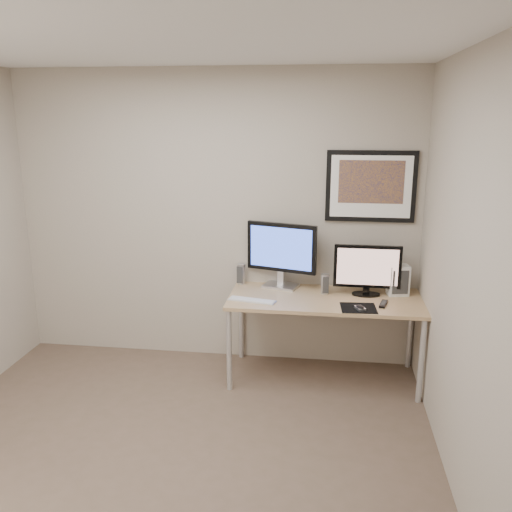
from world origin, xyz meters
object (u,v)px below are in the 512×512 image
object	(u,v)px
framed_art	(371,186)
speaker_left	(241,274)
speaker_right	(325,284)
desk	(325,305)
monitor_tv	(367,269)
monitor_large	(281,252)
keyboard	(252,300)
fan_unit	(398,280)

from	to	relation	value
framed_art	speaker_left	bearing A→B (deg)	-177.57
framed_art	speaker_right	distance (m)	0.91
desk	monitor_tv	distance (m)	0.46
speaker_right	monitor_large	bearing A→B (deg)	148.26
desk	monitor_tv	world-z (taller)	monitor_tv
framed_art	desk	bearing A→B (deg)	-136.54
desk	speaker_right	bearing A→B (deg)	93.30
keyboard	monitor_tv	bearing A→B (deg)	27.95
speaker_right	fan_unit	xyz separation A→B (m)	(0.61, 0.05, 0.04)
desk	speaker_left	size ratio (longest dim) A/B	8.69
speaker_right	desk	bearing A→B (deg)	-99.49
desk	keyboard	bearing A→B (deg)	-164.50
desk	monitor_tv	bearing A→B (deg)	17.09
monitor_tv	speaker_right	xyz separation A→B (m)	(-0.35, 0.00, -0.15)
desk	monitor_tv	size ratio (longest dim) A/B	2.89
monitor_tv	speaker_right	world-z (taller)	monitor_tv
desk	speaker_right	size ratio (longest dim) A/B	9.25
speaker_left	fan_unit	size ratio (longest dim) A/B	0.71
desk	monitor_large	xyz separation A→B (m)	(-0.39, 0.24, 0.38)
framed_art	speaker_left	xyz separation A→B (m)	(-1.10, -0.05, -0.80)
desk	keyboard	size ratio (longest dim) A/B	4.05
monitor_tv	monitor_large	bearing A→B (deg)	170.20
monitor_tv	speaker_left	size ratio (longest dim) A/B	3.01
monitor_large	fan_unit	distance (m)	1.01
speaker_right	keyboard	distance (m)	0.65
speaker_left	fan_unit	xyz separation A→B (m)	(1.36, -0.12, 0.04)
keyboard	monitor_large	bearing A→B (deg)	75.04
speaker_left	speaker_right	distance (m)	0.77
desk	fan_unit	size ratio (longest dim) A/B	6.21
monitor_large	desk	bearing A→B (deg)	-15.60
keyboard	speaker_right	bearing A→B (deg)	36.62
desk	fan_unit	world-z (taller)	fan_unit
desk	framed_art	world-z (taller)	framed_art
desk	fan_unit	bearing A→B (deg)	14.82
framed_art	monitor_large	world-z (taller)	framed_art
desk	monitor_large	distance (m)	0.60
speaker_left	keyboard	world-z (taller)	speaker_left
monitor_tv	speaker_right	distance (m)	0.38
framed_art	keyboard	bearing A→B (deg)	-152.24
fan_unit	speaker_left	bearing A→B (deg)	163.04
speaker_left	speaker_right	size ratio (longest dim) A/B	1.06
desk	monitor_tv	xyz separation A→B (m)	(0.34, 0.10, 0.30)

